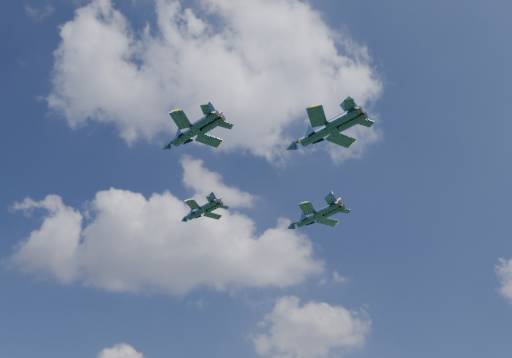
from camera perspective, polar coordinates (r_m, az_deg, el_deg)
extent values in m
cylinder|color=black|center=(116.23, -6.68, -3.86)|extent=(6.73, 6.42, 1.55)
cone|color=black|center=(119.49, -8.32, -4.69)|extent=(2.64, 2.60, 1.46)
ellipsoid|color=brown|center=(118.32, -7.61, -4.14)|extent=(2.38, 2.30, 0.71)
cube|color=black|center=(113.43, -7.22, -2.91)|extent=(3.51, 4.50, 0.16)
cube|color=black|center=(116.89, -4.99, -4.18)|extent=(4.54, 3.71, 0.16)
cube|color=black|center=(111.04, -5.30, -2.25)|extent=(1.78, 2.33, 0.12)
cube|color=black|center=(113.60, -3.68, -3.21)|extent=(2.38, 1.90, 0.12)
cube|color=black|center=(112.85, -5.04, -2.15)|extent=(2.26, 1.52, 2.59)
cube|color=black|center=(113.93, -4.36, -2.56)|extent=(1.54, 2.17, 2.59)
cylinder|color=black|center=(93.31, -7.83, 5.03)|extent=(7.94, 7.25, 1.79)
cone|color=black|center=(96.77, -10.21, 3.56)|extent=(3.07, 2.98, 1.69)
ellipsoid|color=brown|center=(95.60, -9.18, 4.43)|extent=(2.79, 2.61, 0.82)
cube|color=black|center=(90.46, -8.58, 6.71)|extent=(3.95, 5.18, 0.18)
cube|color=black|center=(94.00, -5.42, 4.45)|extent=(5.26, 4.38, 0.18)
cube|color=black|center=(88.02, -5.73, 7.91)|extent=(2.00, 2.67, 0.14)
cube|color=black|center=(90.66, -3.44, 6.17)|extent=(2.77, 2.25, 0.14)
cube|color=black|center=(90.14, -5.37, 7.81)|extent=(2.66, 1.75, 3.00)
cube|color=black|center=(91.24, -4.42, 7.08)|extent=(1.86, 2.46, 3.00)
cylinder|color=black|center=(116.10, 6.23, -4.49)|extent=(8.07, 7.95, 1.89)
cone|color=black|center=(119.22, 3.91, -5.55)|extent=(3.20, 3.18, 1.78)
ellipsoid|color=brown|center=(118.15, 4.88, -4.86)|extent=(2.86, 2.83, 0.86)
cube|color=black|center=(112.46, 5.90, -3.37)|extent=(4.36, 5.50, 0.19)
cube|color=black|center=(117.75, 8.16, -4.82)|extent=(5.51, 4.43, 0.19)
cube|color=black|center=(110.57, 8.50, -2.50)|extent=(2.22, 2.86, 0.15)
cube|color=black|center=(114.48, 10.10, -3.60)|extent=(2.88, 2.26, 0.15)
cube|color=black|center=(112.87, 8.56, -2.37)|extent=(2.72, 1.85, 3.16)
cube|color=black|center=(114.50, 9.23, -2.84)|extent=(1.85, 2.68, 3.16)
cylinder|color=black|center=(94.84, 7.23, 5.19)|extent=(9.04, 8.26, 2.04)
cone|color=black|center=(97.50, 4.01, 3.59)|extent=(3.49, 3.39, 1.93)
ellipsoid|color=brown|center=(96.72, 5.35, 4.55)|extent=(3.18, 2.97, 0.93)
cube|color=black|center=(91.37, 6.99, 7.11)|extent=(4.50, 5.90, 0.20)
cube|color=black|center=(96.75, 9.69, 4.49)|extent=(5.99, 4.99, 0.20)
cube|color=black|center=(90.09, 10.60, 8.33)|extent=(2.28, 3.04, 0.16)
cube|color=black|center=(94.06, 12.45, 6.32)|extent=(3.15, 2.56, 0.16)
cube|color=black|center=(92.58, 10.55, 8.21)|extent=(3.03, 2.00, 3.42)
cube|color=black|center=(94.23, 11.34, 7.36)|extent=(2.12, 2.80, 3.42)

